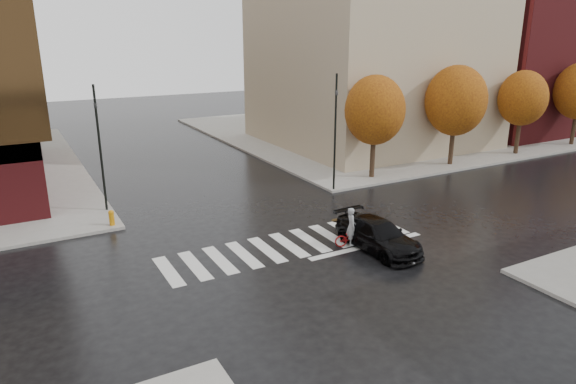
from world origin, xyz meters
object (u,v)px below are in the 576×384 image
(cyclist, at_px, (352,233))
(traffic_light_ne, at_px, (335,126))
(traffic_light_nw, at_px, (99,142))
(fire_hydrant, at_px, (111,217))
(sedan, at_px, (378,235))

(cyclist, xyz_separation_m, traffic_light_ne, (3.93, 7.30, 3.33))
(traffic_light_nw, relative_size, fire_hydrant, 8.50)
(traffic_light_nw, xyz_separation_m, traffic_light_ne, (12.60, -2.70, 0.16))
(traffic_light_ne, bearing_deg, cyclist, 44.60)
(sedan, xyz_separation_m, traffic_light_nw, (-9.47, 10.80, 3.13))
(sedan, bearing_deg, cyclist, 132.83)
(traffic_light_ne, distance_m, fire_hydrant, 13.24)
(cyclist, distance_m, traffic_light_nw, 13.61)
(sedan, bearing_deg, traffic_light_nw, 129.01)
(traffic_light_ne, xyz_separation_m, fire_hydrant, (-12.80, 0.20, -3.38))
(traffic_light_nw, distance_m, traffic_light_ne, 12.89)
(cyclist, bearing_deg, traffic_light_ne, -7.26)
(sedan, xyz_separation_m, traffic_light_ne, (3.13, 8.10, 3.29))
(cyclist, bearing_deg, traffic_light_nw, 61.96)
(fire_hydrant, bearing_deg, traffic_light_ne, -0.90)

